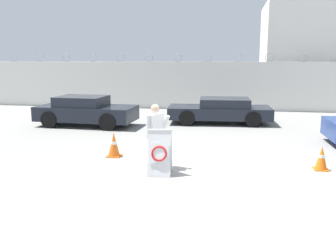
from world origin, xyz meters
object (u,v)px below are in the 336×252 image
(security_guard, at_px, (155,133))
(parked_car_front_coupe, at_px, (86,111))
(traffic_cone_mid, at_px, (114,145))
(barricade_sign, at_px, (160,152))
(traffic_cone_near, at_px, (322,158))
(parked_car_rear_sedan, at_px, (220,110))

(security_guard, xyz_separation_m, parked_car_front_coupe, (-4.24, 5.66, -0.30))
(security_guard, height_order, traffic_cone_mid, security_guard)
(barricade_sign, xyz_separation_m, parked_car_front_coupe, (-4.46, 6.18, 0.08))
(security_guard, relative_size, traffic_cone_near, 2.72)
(traffic_cone_near, relative_size, traffic_cone_mid, 0.88)
(parked_car_front_coupe, bearing_deg, traffic_cone_near, -27.81)
(barricade_sign, distance_m, traffic_cone_near, 4.27)
(parked_car_front_coupe, distance_m, parked_car_rear_sedan, 5.95)
(parked_car_front_coupe, height_order, parked_car_rear_sedan, parked_car_front_coupe)
(parked_car_rear_sedan, bearing_deg, barricade_sign, 77.17)
(security_guard, height_order, parked_car_front_coupe, security_guard)
(traffic_cone_mid, relative_size, parked_car_rear_sedan, 0.15)
(barricade_sign, bearing_deg, traffic_cone_mid, 135.00)
(parked_car_front_coupe, bearing_deg, traffic_cone_mid, -56.55)
(traffic_cone_near, bearing_deg, parked_car_front_coupe, 149.27)
(barricade_sign, bearing_deg, parked_car_rear_sedan, 76.90)
(security_guard, bearing_deg, barricade_sign, -124.77)
(traffic_cone_near, distance_m, parked_car_rear_sedan, 7.32)
(security_guard, height_order, traffic_cone_near, security_guard)
(security_guard, height_order, parked_car_rear_sedan, security_guard)
(barricade_sign, height_order, parked_car_rear_sedan, barricade_sign)
(barricade_sign, relative_size, parked_car_rear_sedan, 0.25)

